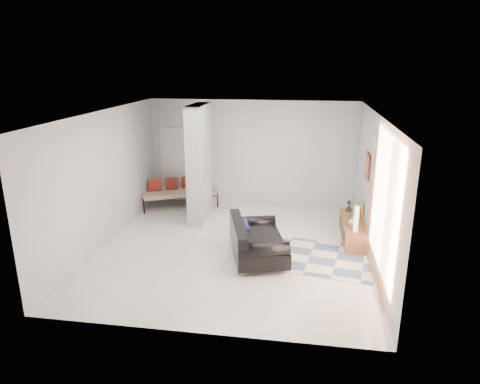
# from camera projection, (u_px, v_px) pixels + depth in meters

# --- Properties ---
(floor) EXTENTS (6.00, 6.00, 0.00)m
(floor) POSITION_uv_depth(u_px,v_px,m) (233.00, 247.00, 9.01)
(floor) COLOR beige
(floor) RESTS_ON ground
(ceiling) EXTENTS (6.00, 6.00, 0.00)m
(ceiling) POSITION_uv_depth(u_px,v_px,m) (233.00, 113.00, 8.18)
(ceiling) COLOR white
(ceiling) RESTS_ON wall_back
(wall_back) EXTENTS (6.00, 0.00, 6.00)m
(wall_back) POSITION_uv_depth(u_px,v_px,m) (252.00, 153.00, 11.43)
(wall_back) COLOR silver
(wall_back) RESTS_ON ground
(wall_front) EXTENTS (6.00, 0.00, 6.00)m
(wall_front) POSITION_uv_depth(u_px,v_px,m) (195.00, 244.00, 5.76)
(wall_front) COLOR silver
(wall_front) RESTS_ON ground
(wall_left) EXTENTS (0.00, 6.00, 6.00)m
(wall_left) POSITION_uv_depth(u_px,v_px,m) (105.00, 178.00, 9.00)
(wall_left) COLOR silver
(wall_left) RESTS_ON ground
(wall_right) EXTENTS (0.00, 6.00, 6.00)m
(wall_right) POSITION_uv_depth(u_px,v_px,m) (374.00, 190.00, 8.19)
(wall_right) COLOR silver
(wall_right) RESTS_ON ground
(partition_column) EXTENTS (0.35, 1.20, 2.80)m
(partition_column) POSITION_uv_depth(u_px,v_px,m) (199.00, 164.00, 10.27)
(partition_column) COLOR #A5AAAC
(partition_column) RESTS_ON floor
(hallway_door) EXTENTS (0.85, 0.06, 2.04)m
(hallway_door) POSITION_uv_depth(u_px,v_px,m) (176.00, 165.00, 11.81)
(hallway_door) COLOR silver
(hallway_door) RESTS_ON floor
(curtain) EXTENTS (0.00, 2.55, 2.55)m
(curtain) POSITION_uv_depth(u_px,v_px,m) (379.00, 206.00, 7.10)
(curtain) COLOR #D47037
(curtain) RESTS_ON wall_right
(wall_art) EXTENTS (0.04, 0.45, 0.55)m
(wall_art) POSITION_uv_depth(u_px,v_px,m) (368.00, 166.00, 8.97)
(wall_art) COLOR #3B1A10
(wall_art) RESTS_ON wall_right
(media_console) EXTENTS (0.45, 1.80, 0.80)m
(media_console) POSITION_uv_depth(u_px,v_px,m) (353.00, 229.00, 9.43)
(media_console) COLOR brown
(media_console) RESTS_ON floor
(loveseat) EXTENTS (1.38, 1.86, 0.76)m
(loveseat) POSITION_uv_depth(u_px,v_px,m) (255.00, 241.00, 8.44)
(loveseat) COLOR silver
(loveseat) RESTS_ON floor
(daybed) EXTENTS (2.13, 1.57, 0.77)m
(daybed) POSITION_uv_depth(u_px,v_px,m) (178.00, 191.00, 11.49)
(daybed) COLOR black
(daybed) RESTS_ON floor
(area_rug) EXTENTS (2.74, 2.06, 0.01)m
(area_rug) POSITION_uv_depth(u_px,v_px,m) (310.00, 256.00, 8.59)
(area_rug) COLOR beige
(area_rug) RESTS_ON floor
(cylinder_lamp) EXTENTS (0.10, 0.10, 0.54)m
(cylinder_lamp) POSITION_uv_depth(u_px,v_px,m) (356.00, 219.00, 8.73)
(cylinder_lamp) COLOR white
(cylinder_lamp) RESTS_ON media_console
(bronze_figurine) EXTENTS (0.13, 0.13, 0.26)m
(bronze_figurine) POSITION_uv_depth(u_px,v_px,m) (349.00, 206.00, 9.95)
(bronze_figurine) COLOR #332517
(bronze_figurine) RESTS_ON media_console
(vase) EXTENTS (0.18, 0.18, 0.19)m
(vase) POSITION_uv_depth(u_px,v_px,m) (352.00, 221.00, 9.11)
(vase) COLOR white
(vase) RESTS_ON media_console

